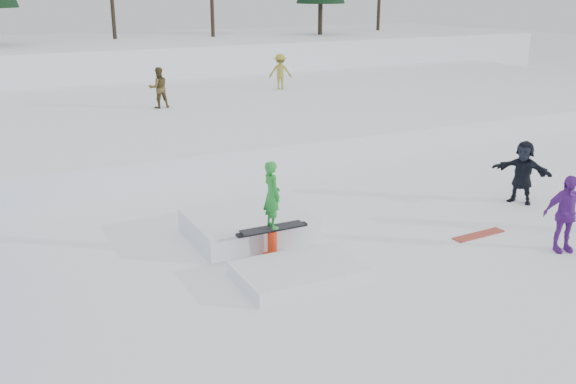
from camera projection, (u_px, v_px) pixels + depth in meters
name	position (u px, v px, depth m)	size (l,w,h in m)	color
ground	(311.00, 275.00, 12.77)	(120.00, 120.00, 0.00)	white
snow_berm	(68.00, 62.00, 37.90)	(60.00, 14.00, 2.40)	white
snow_midrise	(123.00, 116.00, 26.24)	(50.00, 18.00, 0.80)	white
walker_olive	(159.00, 88.00, 25.65)	(0.79, 0.62, 1.62)	#4D3E1D
walker_ygreen	(280.00, 72.00, 30.35)	(1.07, 0.61, 1.65)	olive
spectator_purple	(565.00, 214.00, 13.71)	(1.00, 0.42, 1.70)	#672497
spectator_dark	(523.00, 172.00, 16.83)	(1.55, 0.49, 1.67)	black
loose_board_red	(479.00, 235.00, 14.81)	(1.40, 0.28, 0.03)	maroon
jib_rail_feature	(261.00, 235.00, 14.02)	(2.60, 4.40, 2.11)	white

